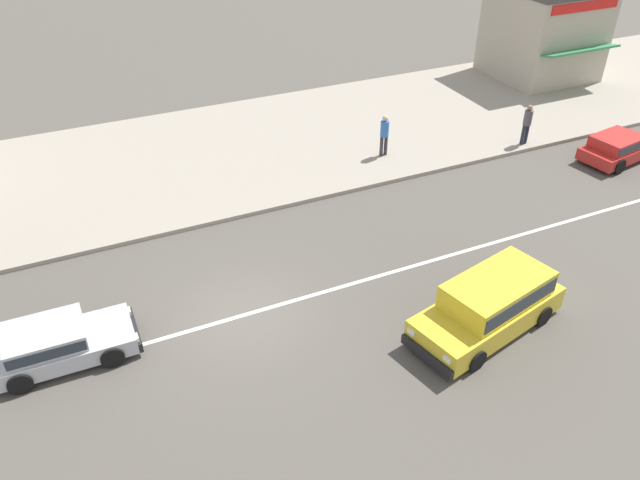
{
  "coord_description": "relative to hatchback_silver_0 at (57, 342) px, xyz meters",
  "views": [
    {
      "loc": [
        -3.65,
        -13.02,
        11.71
      ],
      "look_at": [
        2.96,
        1.47,
        0.8
      ],
      "focal_mm": 35.0,
      "sensor_mm": 36.0,
      "label": 1
    }
  ],
  "objects": [
    {
      "name": "pedestrian_by_shop",
      "position": [
        13.21,
        6.54,
        0.57
      ],
      "size": [
        0.34,
        0.34,
        1.72
      ],
      "color": "#333338",
      "rests_on": "kerb_strip"
    },
    {
      "name": "pedestrian_mid_kerb",
      "position": [
        19.14,
        5.02,
        0.57
      ],
      "size": [
        0.34,
        0.34,
        1.73
      ],
      "color": "#232838",
      "rests_on": "kerb_strip"
    },
    {
      "name": "minivan_yellow_2",
      "position": [
        10.83,
        -3.56,
        0.26
      ],
      "size": [
        4.85,
        2.76,
        1.56
      ],
      "color": "yellow",
      "rests_on": "ground"
    },
    {
      "name": "ground_plane",
      "position": [
        4.94,
        -0.34,
        -0.59
      ],
      "size": [
        160.0,
        160.0,
        0.0
      ],
      "primitive_type": "plane",
      "color": "#544F47"
    },
    {
      "name": "hatchback_red_1",
      "position": [
        21.8,
        2.48,
        -0.0
      ],
      "size": [
        3.72,
        2.13,
        1.1
      ],
      "color": "red",
      "rests_on": "ground"
    },
    {
      "name": "kerb_strip",
      "position": [
        4.94,
        9.56,
        -0.51
      ],
      "size": [
        68.0,
        10.0,
        0.15
      ],
      "primitive_type": "cube",
      "color": "#9E9384",
      "rests_on": "ground"
    },
    {
      "name": "lane_centre_stripe",
      "position": [
        4.94,
        -0.34,
        -0.58
      ],
      "size": [
        50.4,
        0.14,
        0.01
      ],
      "primitive_type": "cube",
      "color": "silver",
      "rests_on": "ground"
    },
    {
      "name": "hatchback_silver_0",
      "position": [
        0.0,
        0.0,
        0.0
      ],
      "size": [
        3.65,
        1.79,
        1.1
      ],
      "color": "#B7BABF",
      "rests_on": "ground"
    },
    {
      "name": "shopfront_far_kios",
      "position": [
        25.34,
        11.5,
        1.86
      ],
      "size": [
        4.84,
        5.49,
        4.59
      ],
      "color": "#B2A893",
      "rests_on": "kerb_strip"
    }
  ]
}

